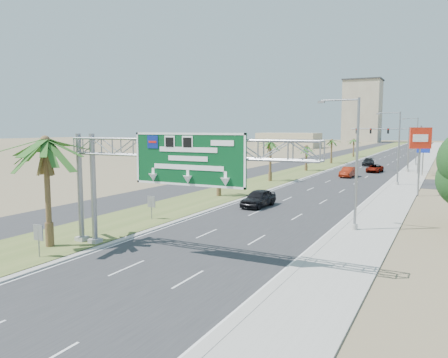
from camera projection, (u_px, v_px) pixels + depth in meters
ground at (51, 326)px, 17.15m from camera, size 600.00×600.00×0.00m
road at (390, 158)px, 114.25m from camera, size 12.00×300.00×0.02m
sidewalk_right at (426, 159)px, 110.37m from camera, size 4.00×300.00×0.10m
median_grass at (351, 157)px, 118.80m from camera, size 7.00×300.00×0.12m
opposing_road at (326, 156)px, 121.99m from camera, size 8.00×300.00×0.02m
sign_gantry at (169, 157)px, 25.70m from camera, size 16.75×1.24×7.50m
palm_near at (45, 141)px, 27.61m from camera, size 5.70×5.70×8.35m
palm_row_b at (219, 154)px, 49.16m from camera, size 3.99×3.99×5.95m
palm_row_c at (271, 143)px, 63.20m from camera, size 3.99×3.99×6.75m
palm_row_d at (306, 147)px, 79.23m from camera, size 3.99×3.99×5.45m
palm_row_e at (332, 141)px, 95.93m from camera, size 3.99×3.99×6.15m
palm_row_f at (354, 140)px, 118.04m from camera, size 3.99×3.99×5.75m
streetlight_near at (354, 169)px, 32.71m from camera, size 3.27×0.44×10.00m
streetlight_mid at (397, 151)px, 59.19m from camera, size 3.27×0.44×10.00m
streetlight_far at (416, 143)px, 90.96m from camera, size 3.27×0.44×10.00m
signal_mast at (396, 145)px, 77.77m from camera, size 10.28×0.71×8.00m
median_signback_a at (38, 235)px, 25.84m from camera, size 0.75×0.08×2.08m
median_signback_b at (151, 203)px, 36.75m from camera, size 0.75×0.08×2.08m
tower_distant at (362, 112)px, 250.40m from camera, size 20.00×16.00×35.00m
building_distant_left at (289, 140)px, 178.55m from camera, size 24.00×14.00×6.00m
car_left_lane at (258, 198)px, 43.19m from camera, size 2.28×5.15×1.72m
car_mid_lane at (348, 172)px, 69.61m from camera, size 2.06×5.04×1.63m
car_right_lane at (375, 169)px, 77.34m from camera, size 2.63×5.09×1.37m
car_far at (368, 162)px, 91.20m from camera, size 2.49×5.43×1.54m
pole_sign_red_near at (420, 142)px, 49.52m from camera, size 2.31×1.27×8.06m
pole_sign_blue at (424, 145)px, 70.69m from camera, size 2.02×0.69×7.03m
pole_sign_red_far at (419, 142)px, 73.63m from camera, size 2.20×0.90×7.07m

